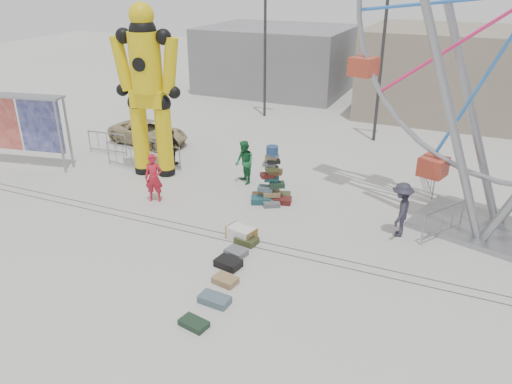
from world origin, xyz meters
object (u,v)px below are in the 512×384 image
at_px(barricade_wheel_back, 430,177).
at_px(pedestrian_green, 244,163).
at_px(pedestrian_grey, 401,210).
at_px(pedestrian_black, 172,148).
at_px(banner_scaffold, 17,113).
at_px(barricade_dummy_c, 164,155).
at_px(parked_suv, 148,133).
at_px(crash_test_dummy, 148,86).
at_px(suitcase_tower, 271,186).
at_px(steamer_trunk, 241,234).
at_px(barricade_dummy_b, 124,157).
at_px(pedestrian_red, 154,178).
at_px(barricade_dummy_a, 107,143).
at_px(lamp_post_left, 267,39).
at_px(lamp_post_right, 384,52).
at_px(barricade_wheel_front, 443,222).

xyz_separation_m(barricade_wheel_back, pedestrian_green, (-7.06, -2.43, 0.35)).
bearing_deg(pedestrian_grey, pedestrian_black, -103.29).
bearing_deg(banner_scaffold, barricade_dummy_c, 12.48).
bearing_deg(parked_suv, crash_test_dummy, -135.26).
bearing_deg(suitcase_tower, steamer_trunk, -107.62).
height_order(barricade_dummy_c, pedestrian_grey, pedestrian_grey).
xyz_separation_m(suitcase_tower, steamer_trunk, (0.24, -3.16, -0.41)).
relative_size(suitcase_tower, barricade_dummy_b, 1.12).
bearing_deg(pedestrian_red, barricade_dummy_a, 125.34).
bearing_deg(pedestrian_black, barricade_dummy_b, 46.24).
height_order(lamp_post_left, parked_suv, lamp_post_left).
height_order(steamer_trunk, barricade_wheel_back, barricade_wheel_back).
bearing_deg(barricade_dummy_a, banner_scaffold, -135.78).
height_order(barricade_dummy_a, barricade_dummy_c, same).
relative_size(banner_scaffold, barricade_wheel_back, 2.27).
bearing_deg(crash_test_dummy, pedestrian_black, 71.90).
height_order(lamp_post_right, pedestrian_green, lamp_post_right).
bearing_deg(barricade_wheel_back, lamp_post_left, -140.31).
bearing_deg(banner_scaffold, crash_test_dummy, 3.92).
height_order(crash_test_dummy, barricade_dummy_c, crash_test_dummy).
distance_m(crash_test_dummy, barricade_wheel_back, 11.93).
height_order(banner_scaffold, pedestrian_black, banner_scaffold).
bearing_deg(parked_suv, pedestrian_red, -136.83).
relative_size(barricade_dummy_b, parked_suv, 0.48).
xyz_separation_m(banner_scaffold, pedestrian_black, (5.96, 2.82, -1.63)).
distance_m(barricade_wheel_back, pedestrian_black, 11.08).
distance_m(lamp_post_left, pedestrian_grey, 15.63).
bearing_deg(suitcase_tower, barricade_dummy_b, 154.35).
xyz_separation_m(steamer_trunk, barricade_dummy_c, (-6.05, 4.62, 0.33)).
bearing_deg(steamer_trunk, pedestrian_black, 152.94).
relative_size(lamp_post_right, suitcase_tower, 3.58).
xyz_separation_m(lamp_post_right, pedestrian_black, (-7.70, -7.18, -3.67)).
xyz_separation_m(lamp_post_right, steamer_trunk, (-1.91, -12.12, -4.26)).
relative_size(steamer_trunk, pedestrian_black, 0.58).
distance_m(barricade_wheel_front, pedestrian_red, 10.43).
bearing_deg(pedestrian_red, barricade_dummy_b, 124.53).
distance_m(barricade_dummy_a, pedestrian_grey, 14.27).
bearing_deg(crash_test_dummy, pedestrian_green, -3.01).
distance_m(barricade_wheel_back, parked_suv, 13.65).
bearing_deg(steamer_trunk, barricade_wheel_front, 39.28).
bearing_deg(barricade_wheel_back, suitcase_tower, -70.70).
distance_m(barricade_wheel_front, pedestrian_black, 11.95).
bearing_deg(barricade_wheel_front, lamp_post_right, 55.97).
bearing_deg(pedestrian_red, suitcase_tower, 3.15).
bearing_deg(barricade_dummy_c, pedestrian_grey, 0.46).
relative_size(lamp_post_left, barricade_dummy_b, 4.00).
height_order(barricade_wheel_front, parked_suv, parked_suv).
height_order(barricade_wheel_back, pedestrian_red, pedestrian_red).
bearing_deg(steamer_trunk, barricade_dummy_c, 156.08).
relative_size(barricade_dummy_a, barricade_wheel_back, 1.00).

